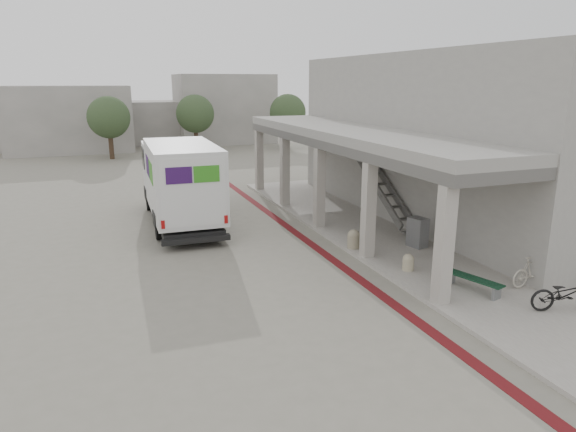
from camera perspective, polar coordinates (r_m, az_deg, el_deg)
name	(u,v)px	position (r m, az deg, el deg)	size (l,w,h in m)	color
ground	(316,272)	(16.43, 3.13, -6.24)	(120.00, 120.00, 0.00)	slate
bike_lane_stripe	(319,250)	(18.53, 3.47, -3.76)	(0.35, 40.00, 0.01)	#5A1215
sidewalk	(422,256)	(18.31, 14.70, -4.28)	(4.40, 28.00, 0.12)	gray
transit_building	(421,141)	(22.80, 14.59, 8.05)	(7.60, 17.00, 7.00)	gray
distant_backdrop	(131,117)	(50.11, -17.08, 10.51)	(28.00, 10.00, 6.50)	gray
tree_left	(109,118)	(42.11, -19.30, 10.29)	(3.20, 3.20, 4.80)	#38281C
tree_mid	(195,114)	(44.86, -10.28, 11.09)	(3.20, 3.20, 4.80)	#38281C
tree_right	(288,113)	(46.06, -0.02, 11.41)	(3.20, 3.20, 4.80)	#38281C
fedex_truck	(180,180)	(22.09, -11.92, 3.93)	(2.80, 8.22, 3.47)	black
bench	(473,281)	(15.49, 19.89, -6.86)	(0.88, 1.77, 0.41)	gray
bollard_near	(408,262)	(16.59, 13.22, -5.00)	(0.35, 0.35, 0.53)	tan
bollard_far	(354,239)	(18.40, 7.31, -2.52)	(0.45, 0.45, 0.67)	gray
utility_cabinet	(418,232)	(18.91, 14.20, -1.76)	(0.48, 0.64, 1.07)	gray
bicycle_black	(566,294)	(15.11, 28.48, -7.61)	(0.63, 1.80, 0.95)	black
bicycle_cream	(533,271)	(16.49, 25.55, -5.53)	(0.43, 1.51, 0.91)	beige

